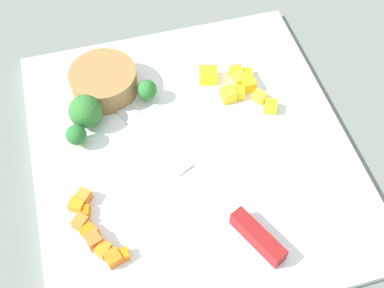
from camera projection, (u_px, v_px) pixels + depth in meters
ground_plane at (192, 154)px, 0.61m from camera, size 4.00×4.00×0.00m
cutting_board at (192, 151)px, 0.60m from camera, size 0.41×0.38×0.01m
prep_bowl at (104, 81)px, 0.64m from camera, size 0.09×0.09×0.03m
chef_knife at (219, 200)px, 0.55m from camera, size 0.29×0.15×0.02m
carrot_dice_0 at (84, 211)px, 0.55m from camera, size 0.02×0.01×0.01m
carrot_dice_1 at (89, 233)px, 0.53m from camera, size 0.02×0.02×0.01m
carrot_dice_2 at (103, 250)px, 0.52m from camera, size 0.02×0.02×0.01m
carrot_dice_3 at (80, 222)px, 0.54m from camera, size 0.02×0.02×0.01m
carrot_dice_4 at (94, 240)px, 0.52m from camera, size 0.02×0.02×0.02m
carrot_dice_5 at (84, 197)px, 0.55m from camera, size 0.02×0.02×0.02m
carrot_dice_6 at (113, 258)px, 0.51m from camera, size 0.02×0.02×0.01m
carrot_dice_7 at (77, 205)px, 0.55m from camera, size 0.02×0.02×0.01m
carrot_dice_8 at (124, 254)px, 0.52m from camera, size 0.01×0.01×0.01m
pepper_dice_0 at (208, 75)px, 0.65m from camera, size 0.03×0.03×0.02m
pepper_dice_1 at (247, 83)px, 0.65m from camera, size 0.02×0.02×0.02m
pepper_dice_2 at (228, 95)px, 0.64m from camera, size 0.02×0.02×0.02m
pepper_dice_3 at (239, 79)px, 0.65m from camera, size 0.02×0.02×0.01m
pepper_dice_4 at (260, 97)px, 0.64m from camera, size 0.02×0.02×0.01m
pepper_dice_5 at (247, 74)px, 0.66m from camera, size 0.02×0.02×0.01m
pepper_dice_6 at (239, 93)px, 0.64m from camera, size 0.02×0.02×0.01m
pepper_dice_7 at (236, 72)px, 0.66m from camera, size 0.01×0.02×0.01m
pepper_dice_8 at (271, 107)px, 0.63m from camera, size 0.02×0.02×0.01m
broccoli_floret_0 at (85, 112)px, 0.60m from camera, size 0.04×0.04×0.04m
broccoli_floret_1 at (76, 135)px, 0.59m from camera, size 0.02×0.02×0.03m
broccoli_floret_2 at (147, 90)px, 0.63m from camera, size 0.03×0.03×0.03m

